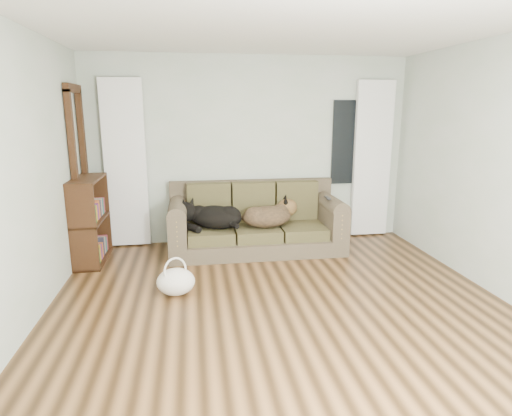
{
  "coord_description": "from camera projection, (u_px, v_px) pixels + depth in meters",
  "views": [
    {
      "loc": [
        -0.81,
        -3.51,
        1.89
      ],
      "look_at": [
        -0.04,
        1.6,
        0.68
      ],
      "focal_mm": 30.0,
      "sensor_mm": 36.0,
      "label": 1
    }
  ],
  "objects": [
    {
      "name": "floor",
      "position": [
        287.0,
        319.0,
        3.93
      ],
      "size": [
        5.0,
        5.0,
        0.0
      ],
      "primitive_type": "plane",
      "color": "black",
      "rests_on": "ground"
    },
    {
      "name": "ceiling",
      "position": [
        292.0,
        15.0,
        3.34
      ],
      "size": [
        5.0,
        5.0,
        0.0
      ],
      "primitive_type": "plane",
      "color": "white",
      "rests_on": "ground"
    },
    {
      "name": "wall_back",
      "position": [
        250.0,
        151.0,
        6.04
      ],
      "size": [
        4.5,
        0.04,
        2.6
      ],
      "primitive_type": "cube",
      "color": "#B9BCB7",
      "rests_on": "ground"
    },
    {
      "name": "wall_left",
      "position": [
        6.0,
        186.0,
        3.31
      ],
      "size": [
        0.04,
        5.0,
        2.6
      ],
      "primitive_type": "cube",
      "color": "#B9BCB7",
      "rests_on": "ground"
    },
    {
      "name": "curtain_left",
      "position": [
        126.0,
        164.0,
        5.75
      ],
      "size": [
        0.55,
        0.08,
        2.25
      ],
      "primitive_type": "cube",
      "color": "white",
      "rests_on": "ground"
    },
    {
      "name": "curtain_right",
      "position": [
        372.0,
        160.0,
        6.26
      ],
      "size": [
        0.55,
        0.08,
        2.25
      ],
      "primitive_type": "cube",
      "color": "white",
      "rests_on": "ground"
    },
    {
      "name": "window_pane",
      "position": [
        349.0,
        143.0,
        6.2
      ],
      "size": [
        0.5,
        0.03,
        1.2
      ],
      "primitive_type": "cube",
      "color": "black",
      "rests_on": "wall_back"
    },
    {
      "name": "door_casing",
      "position": [
        81.0,
        177.0,
        5.35
      ],
      "size": [
        0.07,
        0.6,
        2.1
      ],
      "primitive_type": "cube",
      "color": "black",
      "rests_on": "ground"
    },
    {
      "name": "sofa",
      "position": [
        256.0,
        218.0,
        5.73
      ],
      "size": [
        2.3,
        0.99,
        0.94
      ],
      "primitive_type": "cube",
      "color": "#352D1D",
      "rests_on": "floor"
    },
    {
      "name": "dog_black_lab",
      "position": [
        213.0,
        218.0,
        5.61
      ],
      "size": [
        0.86,
        0.78,
        0.3
      ],
      "primitive_type": "ellipsoid",
      "rotation": [
        0.0,
        0.0,
        -0.52
      ],
      "color": "black",
      "rests_on": "sofa"
    },
    {
      "name": "dog_shepherd",
      "position": [
        269.0,
        216.0,
        5.7
      ],
      "size": [
        0.76,
        0.58,
        0.3
      ],
      "primitive_type": "ellipsoid",
      "rotation": [
        0.0,
        0.0,
        3.29
      ],
      "color": "black",
      "rests_on": "sofa"
    },
    {
      "name": "tv_remote",
      "position": [
        327.0,
        198.0,
        5.65
      ],
      "size": [
        0.05,
        0.16,
        0.02
      ],
      "primitive_type": "cube",
      "rotation": [
        0.0,
        0.0,
        -0.06
      ],
      "color": "black",
      "rests_on": "sofa"
    },
    {
      "name": "tote_bag",
      "position": [
        176.0,
        280.0,
        4.4
      ],
      "size": [
        0.46,
        0.39,
        0.29
      ],
      "primitive_type": "ellipsoid",
      "rotation": [
        0.0,
        0.0,
        0.26
      ],
      "color": "white",
      "rests_on": "floor"
    },
    {
      "name": "bookshelf",
      "position": [
        91.0,
        222.0,
        5.33
      ],
      "size": [
        0.37,
        0.87,
        1.06
      ],
      "primitive_type": "cube",
      "rotation": [
        0.0,
        0.0,
        0.06
      ],
      "color": "black",
      "rests_on": "floor"
    }
  ]
}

